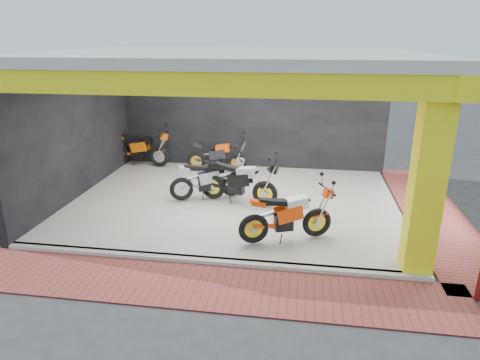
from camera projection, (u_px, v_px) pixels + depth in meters
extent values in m
plane|color=#2D2D30|center=(218.00, 239.00, 8.95)|extent=(80.00, 80.00, 0.00)
cube|color=beige|center=(234.00, 202.00, 10.80)|extent=(8.00, 6.00, 0.10)
cube|color=beige|center=(233.00, 56.00, 9.66)|extent=(8.40, 6.40, 0.20)
cube|color=black|center=(250.00, 114.00, 13.16)|extent=(8.20, 0.20, 3.50)
cube|color=black|center=(75.00, 131.00, 10.85)|extent=(0.20, 6.20, 3.50)
cube|color=yellow|center=(427.00, 180.00, 7.14)|extent=(0.50, 0.50, 3.50)
cube|color=yellow|center=(203.00, 83.00, 6.95)|extent=(8.40, 0.30, 0.40)
cube|color=yellow|center=(417.00, 72.00, 9.18)|extent=(0.30, 6.40, 0.40)
cube|color=beige|center=(207.00, 261.00, 7.98)|extent=(8.00, 0.20, 0.10)
cube|color=#983137|center=(197.00, 285.00, 7.26)|extent=(9.00, 1.40, 0.03)
cube|color=#983137|center=(433.00, 215.00, 10.12)|extent=(1.40, 7.00, 0.03)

